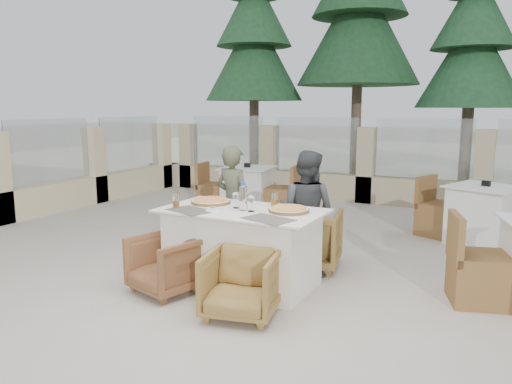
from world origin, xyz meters
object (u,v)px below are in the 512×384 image
at_px(wine_glass_centre, 236,199).
at_px(armchair_near_left, 166,264).
at_px(pizza_left, 211,201).
at_px(olive_dish, 213,209).
at_px(bg_table_b, 484,216).
at_px(armchair_far_right, 308,238).
at_px(beer_glass_right, 274,199).
at_px(armchair_far_left, 242,232).
at_px(bg_table_a, 247,190).
at_px(diner_right, 306,212).
at_px(wine_glass_near, 251,202).
at_px(water_bottle, 243,196).
at_px(diner_left, 233,203).
at_px(dining_table, 242,247).
at_px(pizza_right, 289,209).
at_px(armchair_near_right, 241,284).
at_px(beer_glass_left, 176,201).

height_order(wine_glass_centre, armchair_near_left, wine_glass_centre).
height_order(pizza_left, olive_dish, pizza_left).
bearing_deg(pizza_left, olive_dish, -54.68).
distance_m(pizza_left, bg_table_b, 3.63).
xyz_separation_m(armchair_far_right, armchair_near_left, (-0.93, -1.35, -0.05)).
relative_size(wine_glass_centre, beer_glass_right, 1.27).
relative_size(armchair_far_left, armchair_near_left, 1.12).
distance_m(olive_dish, bg_table_a, 3.60).
relative_size(armchair_near_left, diner_right, 0.46).
xyz_separation_m(wine_glass_near, bg_table_b, (1.94, 2.77, -0.48)).
xyz_separation_m(olive_dish, bg_table_a, (-1.40, 3.30, -0.41)).
bearing_deg(armchair_far_right, water_bottle, 56.16).
relative_size(diner_left, diner_right, 1.01).
xyz_separation_m(wine_glass_centre, beer_glass_right, (0.29, 0.28, -0.02)).
bearing_deg(wine_glass_near, bg_table_b, 55.03).
distance_m(diner_left, bg_table_a, 2.62).
relative_size(dining_table, diner_right, 1.21).
bearing_deg(wine_glass_near, diner_left, 129.67).
xyz_separation_m(pizza_right, bg_table_b, (1.61, 2.62, -0.41)).
distance_m(pizza_right, armchair_near_right, 0.94).
xyz_separation_m(beer_glass_left, armchair_far_right, (1.01, 1.05, -0.51)).
bearing_deg(armchair_far_left, dining_table, 102.84).
xyz_separation_m(wine_glass_centre, bg_table_a, (-1.52, 3.06, -0.48)).
bearing_deg(beer_glass_right, armchair_far_right, 71.25).
distance_m(pizza_left, pizza_right, 0.90).
bearing_deg(diner_right, armchair_far_left, -5.29).
relative_size(dining_table, armchair_near_left, 2.63).
bearing_deg(armchair_far_left, bg_table_b, -158.18).
distance_m(armchair_near_right, diner_left, 1.71).
distance_m(pizza_left, bg_table_a, 3.22).
xyz_separation_m(beer_glass_left, olive_dish, (0.42, 0.03, -0.05)).
distance_m(pizza_right, olive_dish, 0.74).
xyz_separation_m(diner_right, bg_table_b, (1.65, 2.05, -0.28)).
relative_size(pizza_right, armchair_near_right, 0.64).
height_order(wine_glass_centre, armchair_near_right, wine_glass_centre).
bearing_deg(olive_dish, diner_right, 54.07).
distance_m(dining_table, wine_glass_near, 0.50).
xyz_separation_m(armchair_near_left, diner_left, (0.03, 1.26, 0.39)).
distance_m(dining_table, bg_table_a, 3.49).
distance_m(armchair_far_left, diner_right, 0.92).
bearing_deg(dining_table, pizza_left, 163.88).
bearing_deg(bg_table_b, armchair_far_right, -110.33).
bearing_deg(diner_right, wine_glass_centre, 54.23).
bearing_deg(pizza_right, beer_glass_right, 140.98).
height_order(water_bottle, bg_table_a, water_bottle).
bearing_deg(dining_table, pizza_right, 13.10).
relative_size(water_bottle, bg_table_a, 0.17).
bearing_deg(pizza_right, armchair_near_left, -147.82).
bearing_deg(wine_glass_near, pizza_right, 24.71).
distance_m(armchair_far_left, bg_table_b, 3.16).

